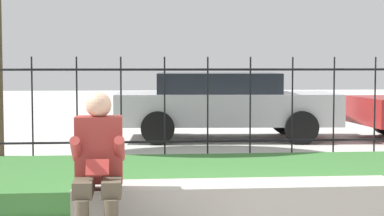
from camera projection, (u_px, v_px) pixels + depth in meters
name	position (u px, v px, depth m)	size (l,w,h in m)	color
stone_bench	(236.00, 210.00, 5.55)	(2.79, 0.50, 0.43)	gray
person_seated_reader	(98.00, 163.00, 5.13)	(0.42, 0.73, 1.23)	black
grass_berm	(227.00, 178.00, 7.52)	(8.99, 2.52, 0.23)	#33662D
iron_fence	(208.00, 107.00, 9.45)	(6.99, 0.03, 1.56)	black
car_parked_center	(224.00, 103.00, 12.42)	(4.31, 2.15, 1.28)	#B7B7BC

